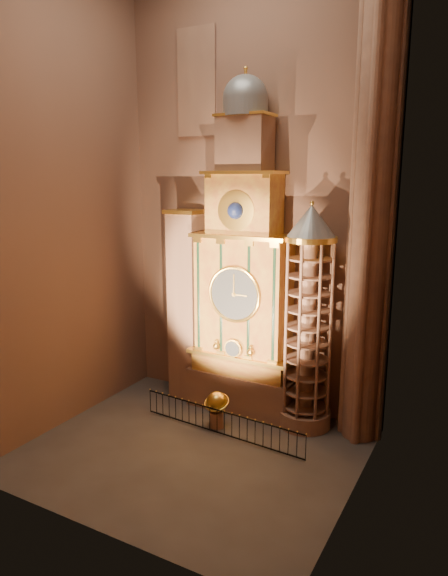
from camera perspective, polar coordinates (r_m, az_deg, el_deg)
The scene contains 11 objects.
floor at distance 23.81m, azimuth -3.55°, elevation -17.61°, with size 14.00×14.00×0.00m, color #383330.
wall_back at distance 25.94m, azimuth 3.30°, elevation 10.35°, with size 22.00×22.00×0.00m, color brown.
wall_left at distance 25.14m, azimuth -17.74°, elevation 9.74°, with size 22.00×22.00×0.00m, color brown.
wall_right at distance 17.92m, azimuth 15.54°, elevation 9.11°, with size 22.00×22.00×0.00m, color brown.
astronomical_clock at distance 25.52m, azimuth 2.18°, elevation 0.54°, with size 5.60×2.41×16.70m.
portrait_tower at distance 27.52m, azimuth -4.18°, elevation -1.88°, with size 1.80×1.60×10.20m.
stair_turret at distance 24.30m, azimuth 9.30°, elevation -3.63°, with size 2.50×2.50×10.80m.
gothic_pier at distance 22.99m, azimuth 16.25°, elevation 9.66°, with size 2.04×2.04×22.00m.
stained_glass_window at distance 27.77m, azimuth -3.07°, elevation 21.86°, with size 2.20×0.14×5.20m.
celestial_globe at distance 25.27m, azimuth -0.83°, elevation -13.00°, with size 1.26×1.19×1.78m.
iron_railing at distance 24.71m, azimuth -0.37°, elevation -14.71°, with size 8.57×0.68×1.19m.
Camera 1 is at (11.10, -17.43, 11.83)m, focal length 32.00 mm.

